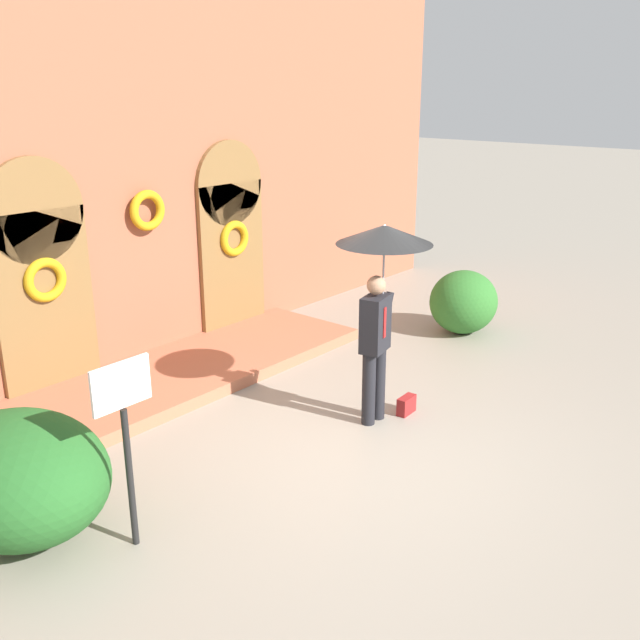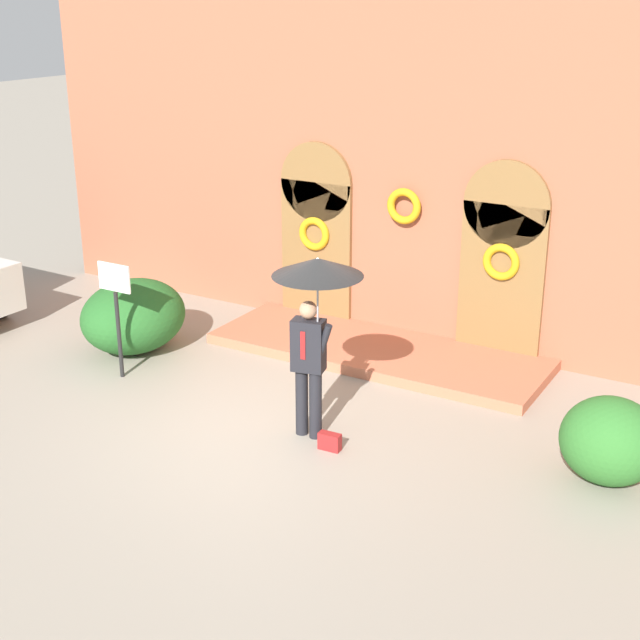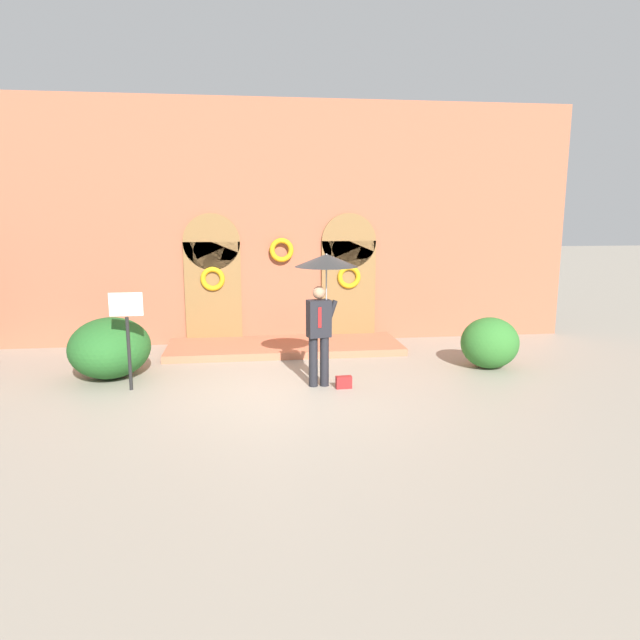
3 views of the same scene
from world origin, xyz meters
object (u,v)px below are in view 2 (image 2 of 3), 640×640
at_px(person_with_umbrella, 315,294).
at_px(shrub_right, 610,441).
at_px(sign_post, 116,301).
at_px(shrub_left, 134,316).
at_px(handbag, 330,442).

bearing_deg(person_with_umbrella, shrub_right, 12.68).
bearing_deg(sign_post, person_with_umbrella, -3.22).
distance_m(shrub_left, shrub_right, 7.36).
relative_size(person_with_umbrella, sign_post, 1.37).
height_order(sign_post, shrub_right, sign_post).
relative_size(sign_post, shrub_right, 1.50).
distance_m(handbag, shrub_left, 4.46).
xyz_separation_m(sign_post, shrub_right, (6.83, 0.58, -0.65)).
distance_m(handbag, sign_post, 3.88).
relative_size(shrub_left, shrub_right, 1.53).
xyz_separation_m(sign_post, shrub_left, (-0.53, 0.90, -0.60)).
bearing_deg(shrub_left, sign_post, -59.60).
distance_m(person_with_umbrella, sign_post, 3.48).
distance_m(sign_post, shrub_right, 6.88).
bearing_deg(person_with_umbrella, sign_post, 176.78).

